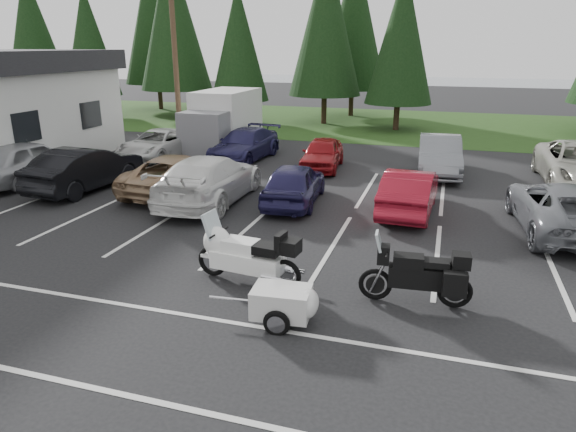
# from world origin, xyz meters

# --- Properties ---
(ground) EXTENTS (120.00, 120.00, 0.00)m
(ground) POSITION_xyz_m (0.00, 0.00, 0.00)
(ground) COLOR black
(ground) RESTS_ON ground
(grass_strip) EXTENTS (80.00, 16.00, 0.01)m
(grass_strip) POSITION_xyz_m (0.00, 24.00, 0.01)
(grass_strip) COLOR #1E3B13
(grass_strip) RESTS_ON ground
(lake_water) EXTENTS (70.00, 50.00, 0.02)m
(lake_water) POSITION_xyz_m (4.00, 55.00, 0.00)
(lake_water) COLOR slate
(lake_water) RESTS_ON ground
(utility_pole) EXTENTS (1.60, 0.26, 9.00)m
(utility_pole) POSITION_xyz_m (-10.00, 12.00, 4.70)
(utility_pole) COLOR #473321
(utility_pole) RESTS_ON ground
(box_truck) EXTENTS (2.40, 5.60, 2.90)m
(box_truck) POSITION_xyz_m (-8.00, 12.50, 1.45)
(box_truck) COLOR silver
(box_truck) RESTS_ON ground
(stall_markings) EXTENTS (32.00, 16.00, 0.01)m
(stall_markings) POSITION_xyz_m (0.00, 2.00, 0.00)
(stall_markings) COLOR silver
(stall_markings) RESTS_ON ground
(conifer_0) EXTENTS (4.58, 4.58, 10.66)m
(conifer_0) POSITION_xyz_m (-28.00, 22.50, 6.23)
(conifer_0) COLOR #332316
(conifer_0) RESTS_ON ground
(conifer_1) EXTENTS (3.96, 3.96, 9.22)m
(conifer_1) POSITION_xyz_m (-22.00, 21.20, 5.39)
(conifer_1) COLOR #332316
(conifer_1) RESTS_ON ground
(conifer_2) EXTENTS (5.10, 5.10, 11.89)m
(conifer_2) POSITION_xyz_m (-16.00, 22.80, 6.95)
(conifer_2) COLOR #332316
(conifer_2) RESTS_ON ground
(conifer_3) EXTENTS (3.87, 3.87, 9.02)m
(conifer_3) POSITION_xyz_m (-10.50, 21.40, 5.27)
(conifer_3) COLOR #332316
(conifer_3) RESTS_ON ground
(conifer_4) EXTENTS (4.80, 4.80, 11.17)m
(conifer_4) POSITION_xyz_m (-5.00, 22.90, 6.53)
(conifer_4) COLOR #332316
(conifer_4) RESTS_ON ground
(conifer_5) EXTENTS (4.14, 4.14, 9.63)m
(conifer_5) POSITION_xyz_m (0.00, 21.60, 5.63)
(conifer_5) COLOR #332316
(conifer_5) RESTS_ON ground
(conifer_back_a) EXTENTS (5.28, 5.28, 12.30)m
(conifer_back_a) POSITION_xyz_m (-20.00, 27.00, 7.19)
(conifer_back_a) COLOR #332316
(conifer_back_a) RESTS_ON ground
(conifer_back_b) EXTENTS (4.97, 4.97, 11.58)m
(conifer_back_b) POSITION_xyz_m (-4.00, 27.50, 6.77)
(conifer_back_b) COLOR #332316
(conifer_back_b) RESTS_ON ground
(car_near_0) EXTENTS (2.19, 4.98, 1.67)m
(car_near_0) POSITION_xyz_m (-12.35, 4.14, 0.83)
(car_near_0) COLOR #AEAFB3
(car_near_0) RESTS_ON ground
(car_near_1) EXTENTS (2.04, 4.92, 1.58)m
(car_near_1) POSITION_xyz_m (-9.50, 3.89, 0.79)
(car_near_1) COLOR black
(car_near_1) RESTS_ON ground
(car_near_2) EXTENTS (2.73, 5.24, 1.41)m
(car_near_2) POSITION_xyz_m (-5.94, 4.52, 0.71)
(car_near_2) COLOR #9C7C5A
(car_near_2) RESTS_ON ground
(car_near_3) EXTENTS (2.44, 5.62, 1.61)m
(car_near_3) POSITION_xyz_m (-4.40, 3.78, 0.80)
(car_near_3) COLOR silver
(car_near_3) RESTS_ON ground
(car_near_4) EXTENTS (2.01, 4.26, 1.41)m
(car_near_4) POSITION_xyz_m (-1.61, 4.43, 0.70)
(car_near_4) COLOR #1F1B45
(car_near_4) RESTS_ON ground
(car_near_5) EXTENTS (1.67, 4.34, 1.41)m
(car_near_5) POSITION_xyz_m (2.18, 4.60, 0.70)
(car_near_5) COLOR maroon
(car_near_5) RESTS_ON ground
(car_near_6) EXTENTS (2.83, 5.38, 1.44)m
(car_near_6) POSITION_xyz_m (6.51, 4.06, 0.72)
(car_near_6) COLOR slate
(car_near_6) RESTS_ON ground
(car_far_0) EXTENTS (2.49, 4.89, 1.32)m
(car_far_0) POSITION_xyz_m (-9.88, 9.66, 0.66)
(car_far_0) COLOR silver
(car_far_0) RESTS_ON ground
(car_far_1) EXTENTS (2.35, 5.02, 1.42)m
(car_far_1) POSITION_xyz_m (-5.82, 10.47, 0.71)
(car_far_1) COLOR #1F1D49
(car_far_1) RESTS_ON ground
(car_far_2) EXTENTS (1.87, 3.99, 1.32)m
(car_far_2) POSITION_xyz_m (-1.92, 9.76, 0.66)
(car_far_2) COLOR maroon
(car_far_2) RESTS_ON ground
(car_far_3) EXTENTS (1.92, 4.83, 1.56)m
(car_far_3) POSITION_xyz_m (2.93, 10.28, 0.78)
(car_far_3) COLOR slate
(car_far_3) RESTS_ON ground
(touring_motorcycle) EXTENTS (2.95, 1.21, 1.59)m
(touring_motorcycle) POSITION_xyz_m (-0.86, -1.75, 0.79)
(touring_motorcycle) COLOR white
(touring_motorcycle) RESTS_ON ground
(cargo_trailer) EXTENTS (1.69, 1.05, 0.75)m
(cargo_trailer) POSITION_xyz_m (0.42, -3.21, 0.37)
(cargo_trailer) COLOR silver
(cargo_trailer) RESTS_ON ground
(adventure_motorcycle) EXTENTS (2.61, 1.09, 1.55)m
(adventure_motorcycle) POSITION_xyz_m (2.80, -1.64, 0.77)
(adventure_motorcycle) COLOR black
(adventure_motorcycle) RESTS_ON ground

